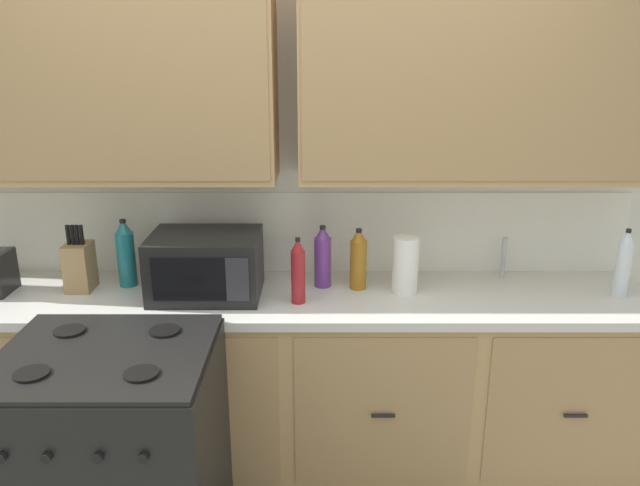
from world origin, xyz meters
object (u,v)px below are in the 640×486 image
object	(u,v)px
bottle_clear	(621,263)
paper_towel_roll	(404,265)
bottle_red	(296,271)
knife_block	(78,266)
bottle_amber	(357,260)
stove_range	(114,465)
bottle_teal	(124,254)
bottle_violet	(321,257)
microwave	(204,265)

from	to	relation	value
bottle_clear	paper_towel_roll	bearing A→B (deg)	177.37
bottle_clear	bottle_red	xyz separation A→B (m)	(-1.43, -0.08, -0.01)
knife_block	bottle_amber	distance (m)	1.27
stove_range	bottle_teal	bearing A→B (deg)	99.90
bottle_violet	bottle_red	size ratio (longest dim) A/B	0.99
knife_block	bottle_amber	bearing A→B (deg)	0.75
bottle_amber	stove_range	bearing A→B (deg)	-143.45
stove_range	paper_towel_roll	distance (m)	1.44
bottle_violet	bottle_red	distance (m)	0.22
microwave	bottle_red	distance (m)	0.42
stove_range	microwave	size ratio (longest dim) A/B	1.98
bottle_violet	bottle_red	world-z (taller)	bottle_red
stove_range	bottle_red	distance (m)	1.03
knife_block	bottle_teal	xyz separation A→B (m)	(0.20, 0.05, 0.04)
bottle_teal	bottle_red	bearing A→B (deg)	-14.31
knife_block	bottle_teal	world-z (taller)	bottle_teal
bottle_amber	bottle_red	world-z (taller)	bottle_red
stove_range	knife_block	distance (m)	0.93
bottle_teal	knife_block	bearing A→B (deg)	-164.62
knife_block	bottle_violet	size ratio (longest dim) A/B	1.06
stove_range	bottle_red	xyz separation A→B (m)	(0.67, 0.53, 0.58)
bottle_amber	bottle_red	xyz separation A→B (m)	(-0.27, -0.17, 0.00)
paper_towel_roll	bottle_teal	distance (m)	1.28
stove_range	bottle_clear	size ratio (longest dim) A/B	3.05
microwave	bottle_violet	world-z (taller)	bottle_violet
stove_range	bottle_clear	bearing A→B (deg)	16.07
stove_range	bottle_violet	distance (m)	1.21
bottle_clear	bottle_red	size ratio (longest dim) A/B	1.06
knife_block	bottle_red	xyz separation A→B (m)	(1.00, -0.15, 0.03)
microwave	bottle_teal	xyz separation A→B (m)	(-0.39, 0.11, 0.02)
microwave	bottle_red	xyz separation A→B (m)	(0.41, -0.09, 0.00)
bottle_red	bottle_teal	bearing A→B (deg)	165.69
microwave	knife_block	bearing A→B (deg)	174.29
bottle_amber	knife_block	bearing A→B (deg)	-179.25
bottle_teal	bottle_clear	bearing A→B (deg)	-3.31
knife_block	stove_range	bearing A→B (deg)	-64.41
knife_block	bottle_clear	world-z (taller)	bottle_clear
knife_block	bottle_teal	distance (m)	0.21
microwave	knife_block	world-z (taller)	knife_block
bottle_violet	bottle_teal	world-z (taller)	bottle_teal
knife_block	bottle_amber	size ratio (longest dim) A/B	1.09
microwave	bottle_clear	size ratio (longest dim) A/B	1.54
bottle_amber	bottle_teal	bearing A→B (deg)	177.97
microwave	bottle_violet	bearing A→B (deg)	11.32
bottle_clear	microwave	bearing A→B (deg)	179.49
microwave	bottle_amber	xyz separation A→B (m)	(0.68, 0.08, -0.00)
bottle_teal	bottle_red	xyz separation A→B (m)	(0.80, -0.20, -0.01)
microwave	bottle_red	bearing A→B (deg)	-12.48
stove_range	bottle_clear	distance (m)	2.27
microwave	bottle_violet	xyz separation A→B (m)	(0.52, 0.10, 0.00)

